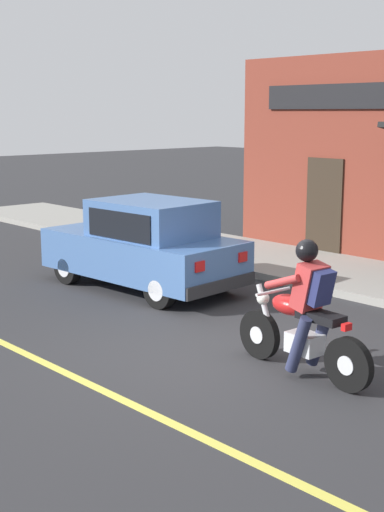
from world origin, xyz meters
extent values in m
plane|color=#2B2B2D|center=(0.00, 0.00, 0.00)|extent=(80.00, 80.00, 0.00)
cube|color=gray|center=(4.75, 3.00, 0.07)|extent=(2.60, 22.00, 0.14)
cube|color=#2D2319|center=(6.03, 2.71, 1.05)|extent=(0.04, 0.90, 2.10)
cylinder|color=black|center=(0.28, -0.64, 0.31)|extent=(0.14, 0.63, 0.62)
cylinder|color=silver|center=(0.28, -0.64, 0.31)|extent=(0.13, 0.22, 0.22)
cylinder|color=black|center=(0.18, -2.04, 0.31)|extent=(0.14, 0.63, 0.62)
cylinder|color=silver|center=(0.18, -2.04, 0.31)|extent=(0.13, 0.22, 0.22)
cube|color=silver|center=(0.23, -1.39, 0.39)|extent=(0.31, 0.42, 0.24)
ellipsoid|color=#B21919|center=(0.24, -1.14, 0.80)|extent=(0.34, 0.54, 0.24)
cube|color=black|center=(0.21, -1.62, 0.76)|extent=(0.30, 0.58, 0.10)
cylinder|color=silver|center=(0.27, -0.74, 0.62)|extent=(0.09, 0.33, 0.68)
cylinder|color=silver|center=(0.26, -0.86, 0.91)|extent=(0.56, 0.08, 0.04)
sphere|color=silver|center=(0.28, -0.69, 0.79)|extent=(0.16, 0.16, 0.16)
cylinder|color=silver|center=(0.36, -1.80, 0.29)|extent=(0.12, 0.55, 0.08)
cube|color=red|center=(0.19, -1.99, 0.73)|extent=(0.12, 0.07, 0.08)
cylinder|color=#282D4C|center=(0.04, -1.45, 0.43)|extent=(0.16, 0.36, 0.71)
cylinder|color=#282D4C|center=(0.40, -1.47, 0.43)|extent=(0.16, 0.36, 0.71)
cube|color=#B23333|center=(0.22, -1.44, 1.08)|extent=(0.36, 0.35, 0.57)
cylinder|color=#B23333|center=(0.04, -1.19, 1.12)|extent=(0.13, 0.52, 0.26)
cylinder|color=#B23333|center=(0.44, -1.22, 1.12)|extent=(0.13, 0.52, 0.26)
sphere|color=black|center=(0.23, -1.38, 1.49)|extent=(0.26, 0.26, 0.26)
cube|color=navy|center=(0.21, -1.60, 1.10)|extent=(0.30, 0.26, 0.42)
cylinder|color=black|center=(0.72, 4.37, 0.30)|extent=(0.22, 0.61, 0.60)
cylinder|color=silver|center=(0.72, 4.37, 0.30)|extent=(0.22, 0.34, 0.33)
cylinder|color=black|center=(2.16, 4.45, 0.30)|extent=(0.22, 0.61, 0.60)
cylinder|color=silver|center=(2.16, 4.45, 0.30)|extent=(0.22, 0.34, 0.33)
cylinder|color=black|center=(0.87, 1.97, 0.30)|extent=(0.22, 0.61, 0.60)
cylinder|color=silver|center=(0.87, 1.97, 0.30)|extent=(0.22, 0.34, 0.33)
cylinder|color=black|center=(2.30, 2.06, 0.30)|extent=(0.22, 0.61, 0.60)
cylinder|color=silver|center=(2.30, 2.06, 0.30)|extent=(0.22, 0.34, 0.33)
cube|color=#42669E|center=(1.51, 3.21, 0.60)|extent=(1.86, 3.79, 0.70)
cube|color=#42669E|center=(1.53, 2.96, 1.24)|extent=(1.55, 1.98, 0.66)
cube|color=black|center=(1.48, 3.83, 1.19)|extent=(1.34, 0.43, 0.51)
cube|color=black|center=(0.80, 2.92, 1.22)|extent=(0.12, 1.52, 0.46)
cube|color=black|center=(2.25, 3.01, 1.22)|extent=(0.12, 1.52, 0.46)
cube|color=silver|center=(0.90, 5.04, 0.72)|extent=(0.24, 0.05, 0.14)
cube|color=red|center=(1.12, 1.33, 0.74)|extent=(0.20, 0.05, 0.16)
cube|color=silver|center=(1.91, 5.10, 0.72)|extent=(0.24, 0.05, 0.14)
cube|color=red|center=(2.13, 1.39, 0.74)|extent=(0.20, 0.05, 0.16)
cube|color=#28282B|center=(1.41, 5.04, 0.35)|extent=(1.61, 0.21, 0.20)
cube|color=#28282B|center=(1.62, 1.39, 0.35)|extent=(1.61, 0.21, 0.20)
camera|label=1|loc=(-6.14, -6.32, 3.03)|focal=50.00mm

